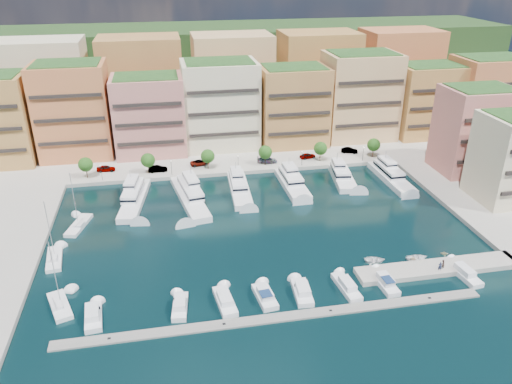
# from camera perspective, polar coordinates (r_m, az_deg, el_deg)

# --- Properties ---
(ground) EXTENTS (400.00, 400.00, 0.00)m
(ground) POSITION_cam_1_polar(r_m,az_deg,el_deg) (109.62, 0.52, -4.19)
(ground) COLOR black
(ground) RESTS_ON ground
(north_quay) EXTENTS (220.00, 64.00, 2.00)m
(north_quay) POSITION_cam_1_polar(r_m,az_deg,el_deg) (165.67, -3.71, 6.28)
(north_quay) COLOR #9E998E
(north_quay) RESTS_ON ground
(hillside) EXTENTS (240.00, 40.00, 58.00)m
(hillside) POSITION_cam_1_polar(r_m,az_deg,el_deg) (211.36, -5.43, 10.46)
(hillside) COLOR #183616
(hillside) RESTS_ON ground
(south_pontoon) EXTENTS (72.00, 2.20, 0.35)m
(south_pontoon) POSITION_cam_1_polar(r_m,az_deg,el_deg) (84.89, 2.55, -14.25)
(south_pontoon) COLOR gray
(south_pontoon) RESTS_ON ground
(finger_pier) EXTENTS (32.00, 5.00, 2.00)m
(finger_pier) POSITION_cam_1_polar(r_m,az_deg,el_deg) (102.08, 20.02, -8.37)
(finger_pier) COLOR #9E998E
(finger_pier) RESTS_ON ground
(apartment_1) EXTENTS (20.00, 16.50, 26.80)m
(apartment_1) POSITION_cam_1_polar(r_m,az_deg,el_deg) (152.87, -20.13, 8.77)
(apartment_1) COLOR #C96C43
(apartment_1) RESTS_ON north_quay
(apartment_2) EXTENTS (20.00, 15.50, 22.80)m
(apartment_2) POSITION_cam_1_polar(r_m,az_deg,el_deg) (149.46, -12.10, 8.60)
(apartment_2) COLOR tan
(apartment_2) RESTS_ON north_quay
(apartment_3) EXTENTS (22.00, 16.50, 25.80)m
(apartment_3) POSITION_cam_1_polar(r_m,az_deg,el_deg) (151.85, -4.12, 9.95)
(apartment_3) COLOR beige
(apartment_3) RESTS_ON north_quay
(apartment_4) EXTENTS (20.00, 15.50, 23.80)m
(apartment_4) POSITION_cam_1_polar(r_m,az_deg,el_deg) (154.23, 4.24, 9.80)
(apartment_4) COLOR #BD8B47
(apartment_4) RESTS_ON north_quay
(apartment_5) EXTENTS (22.00, 16.50, 26.80)m
(apartment_5) POSITION_cam_1_polar(r_m,az_deg,el_deg) (162.59, 11.73, 10.71)
(apartment_5) COLOR #E0B277
(apartment_5) RESTS_ON north_quay
(apartment_6) EXTENTS (20.00, 15.50, 22.80)m
(apartment_6) POSITION_cam_1_polar(r_m,az_deg,el_deg) (170.83, 18.88, 9.89)
(apartment_6) COLOR #B88343
(apartment_6) RESTS_ON north_quay
(apartment_7) EXTENTS (22.00, 16.50, 24.80)m
(apartment_7) POSITION_cam_1_polar(r_m,az_deg,el_deg) (179.57, 24.91, 9.94)
(apartment_7) COLOR #C96C43
(apartment_7) RESTS_ON north_quay
(apartment_east_a) EXTENTS (18.00, 14.50, 22.80)m
(apartment_east_a) POSITION_cam_1_polar(r_m,az_deg,el_deg) (145.43, 23.72, 6.53)
(apartment_east_a) COLOR tan
(apartment_east_a) RESTS_ON east_quay
(backblock_0) EXTENTS (26.00, 18.00, 30.00)m
(backblock_0) POSITION_cam_1_polar(r_m,az_deg,el_deg) (175.49, -22.85, 10.91)
(backblock_0) COLOR beige
(backblock_0) RESTS_ON north_quay
(backblock_1) EXTENTS (26.00, 18.00, 30.00)m
(backblock_1) POSITION_cam_1_polar(r_m,az_deg,el_deg) (171.83, -12.87, 11.97)
(backblock_1) COLOR #BD8B47
(backblock_1) RESTS_ON north_quay
(backblock_2) EXTENTS (26.00, 18.00, 30.00)m
(backblock_2) POSITION_cam_1_polar(r_m,az_deg,el_deg) (173.37, -2.71, 12.68)
(backblock_2) COLOR #E0B277
(backblock_2) RESTS_ON north_quay
(backblock_3) EXTENTS (26.00, 18.00, 30.00)m
(backblock_3) POSITION_cam_1_polar(r_m,az_deg,el_deg) (179.97, 7.04, 12.99)
(backblock_3) COLOR #B88343
(backblock_3) RESTS_ON north_quay
(backblock_4) EXTENTS (26.00, 18.00, 30.00)m
(backblock_4) POSITION_cam_1_polar(r_m,az_deg,el_deg) (191.10, 15.88, 12.96)
(backblock_4) COLOR #C96C43
(backblock_4) RESTS_ON north_quay
(tree_0) EXTENTS (3.80, 3.80, 5.65)m
(tree_0) POSITION_cam_1_polar(r_m,az_deg,el_deg) (137.84, -18.90, 2.99)
(tree_0) COLOR #473323
(tree_0) RESTS_ON north_quay
(tree_1) EXTENTS (3.80, 3.80, 5.65)m
(tree_1) POSITION_cam_1_polar(r_m,az_deg,el_deg) (136.30, -12.25, 3.56)
(tree_1) COLOR #473323
(tree_1) RESTS_ON north_quay
(tree_2) EXTENTS (3.80, 3.80, 5.65)m
(tree_2) POSITION_cam_1_polar(r_m,az_deg,el_deg) (136.64, -5.54, 4.09)
(tree_2) COLOR #473323
(tree_2) RESTS_ON north_quay
(tree_3) EXTENTS (3.80, 3.80, 5.65)m
(tree_3) POSITION_cam_1_polar(r_m,az_deg,el_deg) (138.83, 1.06, 4.56)
(tree_3) COLOR #473323
(tree_3) RESTS_ON north_quay
(tree_4) EXTENTS (3.80, 3.80, 5.65)m
(tree_4) POSITION_cam_1_polar(r_m,az_deg,el_deg) (142.79, 7.38, 4.95)
(tree_4) COLOR #473323
(tree_4) RESTS_ON north_quay
(tree_5) EXTENTS (3.80, 3.80, 5.65)m
(tree_5) POSITION_cam_1_polar(r_m,az_deg,el_deg) (148.38, 13.30, 5.27)
(tree_5) COLOR #473323
(tree_5) RESTS_ON north_quay
(lamppost_0) EXTENTS (0.30, 0.30, 4.20)m
(lamppost_0) POSITION_cam_1_polar(r_m,az_deg,el_deg) (135.50, -17.29, 2.41)
(lamppost_0) COLOR black
(lamppost_0) RESTS_ON north_quay
(lamppost_1) EXTENTS (0.30, 0.30, 4.20)m
(lamppost_1) POSITION_cam_1_polar(r_m,az_deg,el_deg) (134.41, -9.67, 3.05)
(lamppost_1) COLOR black
(lamppost_1) RESTS_ON north_quay
(lamppost_2) EXTENTS (0.30, 0.30, 4.20)m
(lamppost_2) POSITION_cam_1_polar(r_m,az_deg,el_deg) (135.72, -2.06, 3.63)
(lamppost_2) COLOR black
(lamppost_2) RESTS_ON north_quay
(lamppost_3) EXTENTS (0.30, 0.30, 4.20)m
(lamppost_3) POSITION_cam_1_polar(r_m,az_deg,el_deg) (139.37, 5.29, 4.14)
(lamppost_3) COLOR black
(lamppost_3) RESTS_ON north_quay
(lamppost_4) EXTENTS (0.30, 0.30, 4.20)m
(lamppost_4) POSITION_cam_1_polar(r_m,az_deg,el_deg) (145.17, 12.16, 4.54)
(lamppost_4) COLOR black
(lamppost_4) RESTS_ON north_quay
(yacht_1) EXTENTS (7.66, 22.52, 7.30)m
(yacht_1) POSITION_cam_1_polar(r_m,az_deg,el_deg) (124.45, -13.71, -0.60)
(yacht_1) COLOR white
(yacht_1) RESTS_ON ground
(yacht_2) EXTENTS (8.56, 25.29, 7.30)m
(yacht_2) POSITION_cam_1_polar(r_m,az_deg,el_deg) (123.10, -7.62, -0.30)
(yacht_2) COLOR white
(yacht_2) RESTS_ON ground
(yacht_3) EXTENTS (5.46, 20.47, 7.30)m
(yacht_3) POSITION_cam_1_polar(r_m,az_deg,el_deg) (126.10, -1.94, 0.58)
(yacht_3) COLOR white
(yacht_3) RESTS_ON ground
(yacht_4) EXTENTS (5.37, 18.79, 7.30)m
(yacht_4) POSITION_cam_1_polar(r_m,az_deg,el_deg) (129.39, 4.11, 1.14)
(yacht_4) COLOR white
(yacht_4) RESTS_ON ground
(yacht_5) EXTENTS (7.07, 16.72, 7.30)m
(yacht_5) POSITION_cam_1_polar(r_m,az_deg,el_deg) (134.46, 9.81, 1.84)
(yacht_5) COLOR white
(yacht_5) RESTS_ON ground
(yacht_6) EXTENTS (5.15, 20.66, 7.30)m
(yacht_6) POSITION_cam_1_polar(r_m,az_deg,el_deg) (137.62, 15.08, 1.87)
(yacht_6) COLOR white
(yacht_6) RESTS_ON ground
(cruiser_0) EXTENTS (3.37, 7.48, 2.55)m
(cruiser_0) POSITION_cam_1_polar(r_m,az_deg,el_deg) (88.38, -18.09, -13.42)
(cruiser_0) COLOR white
(cruiser_0) RESTS_ON ground
(cruiser_2) EXTENTS (3.21, 7.31, 2.55)m
(cruiser_2) POSITION_cam_1_polar(r_m,az_deg,el_deg) (87.26, -8.67, -12.83)
(cruiser_2) COLOR white
(cruiser_2) RESTS_ON ground
(cruiser_3) EXTENTS (3.58, 8.39, 2.55)m
(cruiser_3) POSITION_cam_1_polar(r_m,az_deg,el_deg) (87.59, -3.56, -12.37)
(cruiser_3) COLOR white
(cruiser_3) RESTS_ON ground
(cruiser_4) EXTENTS (3.57, 7.47, 2.66)m
(cruiser_4) POSITION_cam_1_polar(r_m,az_deg,el_deg) (88.47, 1.03, -11.86)
(cruiser_4) COLOR white
(cruiser_4) RESTS_ON ground
(cruiser_5) EXTENTS (3.33, 7.70, 2.55)m
(cruiser_5) POSITION_cam_1_polar(r_m,az_deg,el_deg) (89.84, 5.29, -11.34)
(cruiser_5) COLOR white
(cruiser_5) RESTS_ON ground
(cruiser_6) EXTENTS (3.22, 8.51, 2.55)m
(cruiser_6) POSITION_cam_1_polar(r_m,az_deg,el_deg) (92.15, 10.32, -10.63)
(cruiser_6) COLOR white
(cruiser_6) RESTS_ON ground
(cruiser_7) EXTENTS (2.98, 7.99, 2.66)m
(cruiser_7) POSITION_cam_1_polar(r_m,az_deg,el_deg) (94.69, 14.46, -9.98)
(cruiser_7) COLOR white
(cruiser_7) RESTS_ON ground
(cruiser_9) EXTENTS (3.35, 8.99, 2.55)m
(cruiser_9) POSITION_cam_1_polar(r_m,az_deg,el_deg) (101.84, 22.59, -8.56)
(cruiser_9) COLOR white
(cruiser_9) RESTS_ON ground
(sailboat_2) EXTENTS (5.26, 10.10, 13.20)m
(sailboat_2) POSITION_cam_1_polar(r_m,az_deg,el_deg) (116.75, -19.59, -3.66)
(sailboat_2) COLOR white
(sailboat_2) RESTS_ON ground
(sailboat_0) EXTENTS (5.48, 8.84, 13.20)m
(sailboat_0) POSITION_cam_1_polar(r_m,az_deg,el_deg) (92.91, -21.51, -12.07)
(sailboat_0) COLOR white
(sailboat_0) RESTS_ON ground
(sailboat_1) EXTENTS (3.81, 9.14, 13.20)m
(sailboat_1) POSITION_cam_1_polar(r_m,az_deg,el_deg) (106.14, -22.04, -7.16)
(sailboat_1) COLOR white
(sailboat_1) RESTS_ON ground
(tender_2) EXTENTS (4.46, 3.28, 0.90)m
(tender_2) POSITION_cam_1_polar(r_m,az_deg,el_deg) (103.65, 17.93, -7.18)
(tender_2) COLOR white
(tender_2) RESTS_ON ground
(tender_0) EXTENTS (4.46, 3.49, 0.84)m
(tender_0) POSITION_cam_1_polar(r_m,az_deg,el_deg) (100.88, 13.43, -7.56)
(tender_0) COLOR white
(tender_0) RESTS_ON ground
(tender_3) EXTENTS (1.83, 1.72, 0.77)m
(tender_3) POSITION_cam_1_polar(r_m,az_deg,el_deg) (107.11, 20.72, -6.56)
(tender_3) COLOR beige
(tender_3) RESTS_ON ground
(tender_1) EXTENTS (1.95, 1.79, 0.87)m
(tender_1) POSITION_cam_1_polar(r_m,az_deg,el_deg) (103.38, 17.60, -7.23)
(tender_1) COLOR beige
(tender_1) RESTS_ON ground
(car_0) EXTENTS (5.00, 2.24, 1.67)m
(car_0) POSITION_cam_1_polar(r_m,az_deg,el_deg) (141.57, -16.78, 2.60)
(car_0) COLOR gray
(car_0) RESTS_ON north_quay
(car_1) EXTENTS (5.13, 1.87, 1.68)m
(car_1) POSITION_cam_1_polar(r_m,az_deg,el_deg) (137.86, -11.15, 2.61)
(car_1) COLOR gray
(car_1) RESTS_ON north_quay
(car_2) EXTENTS (5.88, 3.58, 1.52)m
(car_2) POSITION_cam_1_polar(r_m,az_deg,el_deg) (140.54, -6.42, 3.36)
(car_2) COLOR gray
(car_2) RESTS_ON north_quay
(car_3) EXTENTS (5.99, 3.20, 1.65)m
(car_3) POSITION_cam_1_polar(r_m,az_deg,el_deg) (141.41, 1.29, 3.69)
(car_3) COLOR gray
(car_3) RESTS_ON north_quay
(car_4) EXTENTS (4.93, 2.70, 1.59)m
(car_4) POSITION_cam_1_polar(r_m,az_deg,el_deg) (145.27, 5.93, 4.15)
(car_4) COLOR gray
(car_4) RESTS_ON north_quay
(car_5) EXTENTS (5.17, 3.23, 1.61)m
(car_5) POSITION_cam_1_polar(r_m,az_deg,el_deg) (151.11, 10.63, 4.70)
(car_5) COLOR gray
(car_5) RESTS_ON north_quay
(person_0) EXTENTS (0.78, 0.73, 1.80)m
(person_0) POSITION_cam_1_polar(r_m,az_deg,el_deg) (99.77, 20.29, -7.96)
(person_0) COLOR #252C4B
(person_0) RESTS_ON finger_pier
(person_1) EXTENTS (1.01, 0.86, 1.81)m
(person_1) POSITION_cam_1_polar(r_m,az_deg,el_deg) (100.58, 20.54, -7.71)
(person_1) COLOR #46312A
(person_1) RESTS_ON finger_pier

